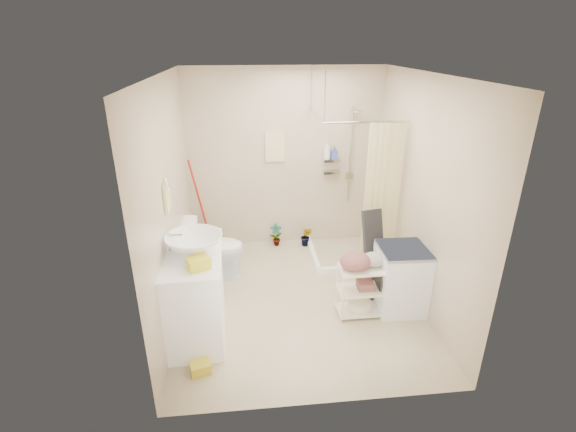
# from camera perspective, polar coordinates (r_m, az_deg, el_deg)

# --- Properties ---
(floor) EXTENTS (3.20, 3.20, 0.00)m
(floor) POSITION_cam_1_polar(r_m,az_deg,el_deg) (5.18, 1.44, -11.20)
(floor) COLOR #C3B792
(floor) RESTS_ON ground
(ceiling) EXTENTS (2.80, 3.20, 0.04)m
(ceiling) POSITION_cam_1_polar(r_m,az_deg,el_deg) (4.30, 1.81, 18.80)
(ceiling) COLOR silver
(ceiling) RESTS_ON ground
(wall_back) EXTENTS (2.80, 0.04, 2.60)m
(wall_back) POSITION_cam_1_polar(r_m,az_deg,el_deg) (6.09, -0.39, 7.66)
(wall_back) COLOR beige
(wall_back) RESTS_ON ground
(wall_front) EXTENTS (2.80, 0.04, 2.60)m
(wall_front) POSITION_cam_1_polar(r_m,az_deg,el_deg) (3.16, 5.46, -7.91)
(wall_front) COLOR beige
(wall_front) RESTS_ON ground
(wall_left) EXTENTS (0.04, 3.20, 2.60)m
(wall_left) POSITION_cam_1_polar(r_m,az_deg,el_deg) (4.62, -15.89, 1.63)
(wall_left) COLOR beige
(wall_left) RESTS_ON ground
(wall_right) EXTENTS (0.04, 3.20, 2.60)m
(wall_right) POSITION_cam_1_polar(r_m,az_deg,el_deg) (4.96, 17.88, 2.86)
(wall_right) COLOR beige
(wall_right) RESTS_ON ground
(vanity) EXTENTS (0.65, 1.11, 0.96)m
(vanity) POSITION_cam_1_polar(r_m,az_deg,el_deg) (4.51, -12.66, -10.31)
(vanity) COLOR white
(vanity) RESTS_ON ground
(sink) EXTENTS (0.58, 0.58, 0.19)m
(sink) POSITION_cam_1_polar(r_m,az_deg,el_deg) (4.21, -12.72, -3.77)
(sink) COLOR white
(sink) RESTS_ON vanity
(counter_basket) EXTENTS (0.25, 0.22, 0.11)m
(counter_basket) POSITION_cam_1_polar(r_m,az_deg,el_deg) (3.95, -12.15, -6.31)
(counter_basket) COLOR yellow
(counter_basket) RESTS_ON vanity
(floor_basket) EXTENTS (0.31, 0.27, 0.14)m
(floor_basket) POSITION_cam_1_polar(r_m,az_deg,el_deg) (4.26, -11.89, -19.41)
(floor_basket) COLOR yellow
(floor_basket) RESTS_ON ground
(toilet) EXTENTS (0.82, 0.50, 0.80)m
(toilet) POSITION_cam_1_polar(r_m,az_deg,el_deg) (5.54, -10.18, -4.35)
(toilet) COLOR white
(toilet) RESTS_ON ground
(mop) EXTENTS (0.13, 0.13, 1.40)m
(mop) POSITION_cam_1_polar(r_m,az_deg,el_deg) (6.19, -12.31, 1.51)
(mop) COLOR #B61D10
(mop) RESTS_ON ground
(potted_plant_a) EXTENTS (0.20, 0.15, 0.35)m
(potted_plant_a) POSITION_cam_1_polar(r_m,az_deg,el_deg) (6.33, -1.65, -2.61)
(potted_plant_a) COLOR #994B33
(potted_plant_a) RESTS_ON ground
(potted_plant_b) EXTENTS (0.21, 0.20, 0.31)m
(potted_plant_b) POSITION_cam_1_polar(r_m,az_deg,el_deg) (6.34, 2.51, -2.81)
(potted_plant_b) COLOR brown
(potted_plant_b) RESTS_ON ground
(hanging_towel) EXTENTS (0.28, 0.03, 0.42)m
(hanging_towel) POSITION_cam_1_polar(r_m,az_deg,el_deg) (6.01, -1.82, 9.40)
(hanging_towel) COLOR beige
(hanging_towel) RESTS_ON wall_back
(towel_ring) EXTENTS (0.04, 0.22, 0.34)m
(towel_ring) POSITION_cam_1_polar(r_m,az_deg,el_deg) (4.37, -16.27, 2.76)
(towel_ring) COLOR #E9DC87
(towel_ring) RESTS_ON wall_left
(tp_holder) EXTENTS (0.08, 0.12, 0.14)m
(tp_holder) POSITION_cam_1_polar(r_m,az_deg,el_deg) (4.89, -14.61, -4.48)
(tp_holder) COLOR white
(tp_holder) RESTS_ON wall_left
(shower) EXTENTS (1.10, 1.10, 2.10)m
(shower) POSITION_cam_1_polar(r_m,az_deg,el_deg) (5.80, 8.58, 3.99)
(shower) COLOR white
(shower) RESTS_ON ground
(shampoo_bottle_a) EXTENTS (0.11, 0.11, 0.26)m
(shampoo_bottle_a) POSITION_cam_1_polar(r_m,az_deg,el_deg) (6.07, 5.35, 8.96)
(shampoo_bottle_a) COLOR silver
(shampoo_bottle_a) RESTS_ON shower
(shampoo_bottle_b) EXTENTS (0.09, 0.09, 0.18)m
(shampoo_bottle_b) POSITION_cam_1_polar(r_m,az_deg,el_deg) (6.09, 6.36, 8.58)
(shampoo_bottle_b) COLOR #3B4D97
(shampoo_bottle_b) RESTS_ON shower
(washing_machine) EXTENTS (0.54, 0.56, 0.77)m
(washing_machine) POSITION_cam_1_polar(r_m,az_deg,el_deg) (5.00, 15.14, -8.24)
(washing_machine) COLOR white
(washing_machine) RESTS_ON ground
(laundry_rack) EXTENTS (0.52, 0.31, 0.71)m
(laundry_rack) POSITION_cam_1_polar(r_m,az_deg,el_deg) (4.82, 10.00, -9.46)
(laundry_rack) COLOR white
(laundry_rack) RESTS_ON ground
(ironing_board) EXTENTS (0.32, 0.24, 1.11)m
(ironing_board) POSITION_cam_1_polar(r_m,az_deg,el_deg) (5.09, 11.71, -5.11)
(ironing_board) COLOR black
(ironing_board) RESTS_ON ground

